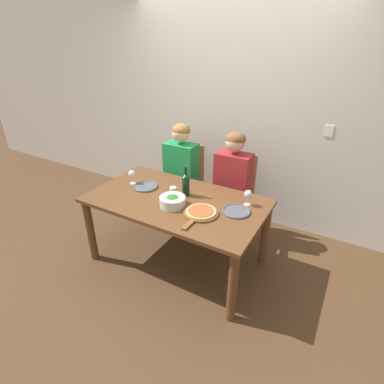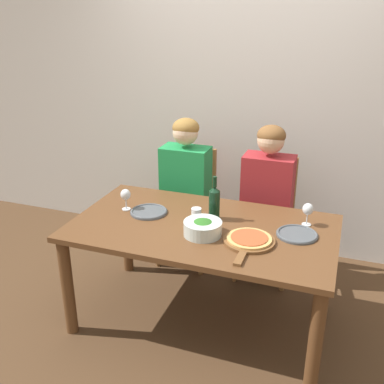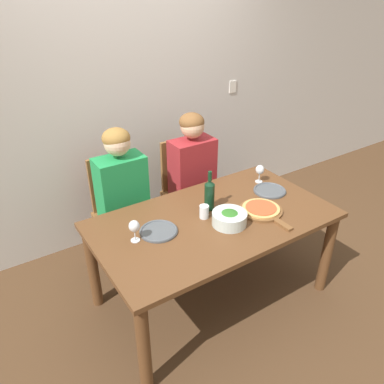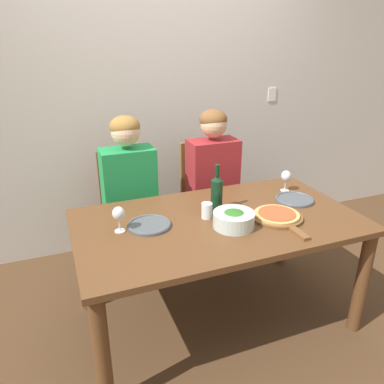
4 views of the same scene
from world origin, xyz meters
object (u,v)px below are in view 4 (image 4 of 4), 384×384
(chair_right, at_px, (207,196))
(pizza_on_board, at_px, (277,216))
(person_woman, at_px, (129,184))
(broccoli_bowl, at_px, (234,219))
(wine_glass_left, at_px, (119,215))
(chair_left, at_px, (128,208))
(wine_bottle, at_px, (217,192))
(person_man, at_px, (214,173))
(water_tumbler, at_px, (207,211))
(wine_glass_right, at_px, (286,177))
(dinner_plate_right, at_px, (295,199))
(dinner_plate_left, at_px, (149,225))

(chair_right, bearing_deg, pizza_on_board, -86.98)
(person_woman, relative_size, broccoli_bowl, 5.24)
(wine_glass_left, bearing_deg, chair_left, 75.34)
(wine_bottle, relative_size, wine_glass_left, 1.99)
(person_man, relative_size, wine_bottle, 4.14)
(chair_right, bearing_deg, person_man, -90.00)
(chair_left, bearing_deg, water_tumbler, -66.99)
(chair_right, bearing_deg, wine_bottle, -109.35)
(wine_bottle, distance_m, water_tumbler, 0.14)
(person_man, distance_m, water_tumbler, 0.74)
(pizza_on_board, bearing_deg, chair_left, 127.51)
(chair_right, xyz_separation_m, person_woman, (-0.67, -0.11, 0.24))
(wine_glass_left, relative_size, water_tumbler, 1.59)
(chair_left, height_order, person_man, person_man)
(chair_left, relative_size, pizza_on_board, 2.13)
(chair_left, bearing_deg, pizza_on_board, -52.49)
(wine_glass_right, relative_size, water_tumbler, 1.59)
(person_woman, bearing_deg, dinner_plate_right, -32.89)
(pizza_on_board, distance_m, wine_glass_left, 0.93)
(broccoli_bowl, distance_m, water_tumbler, 0.19)
(wine_glass_right, bearing_deg, person_woman, 155.50)
(wine_bottle, xyz_separation_m, wine_glass_right, (0.59, 0.12, -0.02))
(dinner_plate_left, bearing_deg, dinner_plate_right, 0.28)
(chair_left, height_order, chair_right, same)
(chair_left, relative_size, wine_glass_right, 6.34)
(person_woman, distance_m, wine_glass_left, 0.67)
(pizza_on_board, bearing_deg, wine_glass_right, 50.47)
(chair_left, distance_m, pizza_on_board, 1.20)
(wine_glass_left, xyz_separation_m, wine_glass_right, (1.21, 0.18, 0.00))
(chair_right, xyz_separation_m, dinner_plate_left, (-0.69, -0.75, 0.22))
(dinner_plate_right, relative_size, wine_glass_left, 1.68)
(dinner_plate_left, relative_size, dinner_plate_right, 1.00)
(pizza_on_board, bearing_deg, water_tumbler, 157.06)
(dinner_plate_right, distance_m, wine_glass_right, 0.20)
(wine_glass_left, xyz_separation_m, water_tumbler, (0.52, -0.02, -0.06))
(dinner_plate_left, relative_size, wine_glass_left, 1.68)
(chair_left, relative_size, water_tumbler, 10.10)
(person_woman, xyz_separation_m, dinner_plate_right, (0.97, -0.63, -0.02))
(pizza_on_board, distance_m, wine_glass_right, 0.47)
(water_tumbler, bearing_deg, chair_right, 66.07)
(chair_right, xyz_separation_m, person_man, (0.00, -0.11, 0.24))
(chair_right, relative_size, wine_glass_right, 6.34)
(broccoli_bowl, distance_m, wine_glass_right, 0.69)
(person_man, distance_m, dinner_plate_right, 0.70)
(person_man, relative_size, dinner_plate_left, 4.91)
(dinner_plate_left, distance_m, wine_glass_left, 0.20)
(chair_left, relative_size, wine_bottle, 3.18)
(person_woman, bearing_deg, wine_glass_right, -24.50)
(broccoli_bowl, xyz_separation_m, wine_glass_right, (0.59, 0.35, 0.06))
(person_woman, xyz_separation_m, pizza_on_board, (0.71, -0.82, -0.01))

